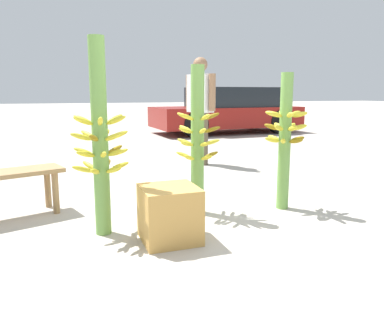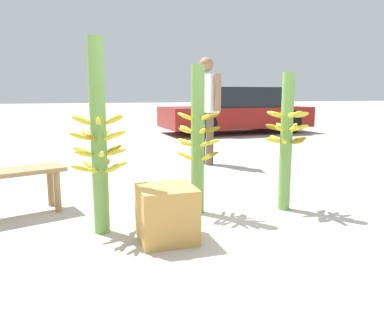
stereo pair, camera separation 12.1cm
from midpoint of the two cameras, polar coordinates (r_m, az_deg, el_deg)
name	(u,v)px [view 1 (the left image)]	position (r m, az deg, el deg)	size (l,w,h in m)	color
ground_plane	(211,230)	(3.19, 1.83, -11.15)	(80.00, 80.00, 0.00)	#B2AA9E
banana_stalk_left	(100,140)	(3.02, -14.95, 2.41)	(0.46, 0.46, 1.55)	#6B9E47
banana_stalk_center	(197,140)	(3.47, -0.16, 2.45)	(0.43, 0.43, 1.38)	#6B9E47
banana_stalk_right	(285,139)	(3.70, 13.06, 2.61)	(0.41, 0.41, 1.32)	#6B9E47
vendor_person	(200,101)	(5.91, 0.67, 8.32)	(0.34, 0.63, 1.67)	brown
market_bench	(2,181)	(3.78, -27.82, -3.37)	(1.10, 0.65, 0.44)	#99754C
parked_car	(228,111)	(10.76, 5.12, 6.89)	(4.19, 1.93, 1.28)	maroon
produce_crate	(169,214)	(2.92, -4.65, -8.77)	(0.42, 0.42, 0.42)	#C69347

